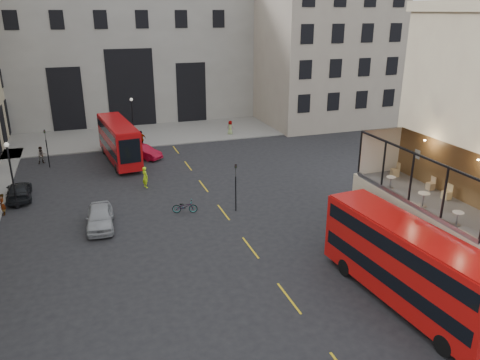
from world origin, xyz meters
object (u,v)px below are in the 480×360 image
object	(u,v)px
car_b	(143,152)
cafe_chair_d	(395,172)
pedestrian_e	(2,205)
traffic_light_near	(236,181)
bus_far	(119,139)
car_a	(100,217)
bicycle	(185,207)
bus_near	(408,262)
street_lamp_a	(13,179)
cafe_table_near	(458,216)
pedestrian_d	(230,128)
cafe_table_far	(391,180)
cafe_chair_b	(447,194)
cafe_chair_c	(431,186)
car_c	(19,191)
traffic_light_far	(46,144)
street_lamp_b	(133,124)
pedestrian_a	(42,155)
pedestrian_b	(106,133)
cyclist	(145,177)
pedestrian_c	(141,139)
cafe_table_mid	(424,198)

from	to	relation	value
car_b	cafe_chair_d	xyz separation A→B (m)	(12.86, -24.03, 4.19)
pedestrian_e	traffic_light_near	bearing A→B (deg)	65.32
bus_far	car_a	xyz separation A→B (m)	(-2.84, -15.42, -1.53)
traffic_light_near	car_a	distance (m)	10.18
bus_far	bicycle	xyz separation A→B (m)	(3.41, -14.88, -1.81)
bus_near	street_lamp_a	bearing A→B (deg)	135.26
bus_near	cafe_table_near	world-z (taller)	cafe_table_near
bicycle	cafe_table_near	size ratio (longest dim) A/B	2.74
street_lamp_a	bus_far	distance (m)	13.17
traffic_light_near	bus_far	distance (m)	17.36
traffic_light_near	car_b	world-z (taller)	traffic_light_near
bus_far	pedestrian_d	distance (m)	15.48
cafe_table_far	cafe_chair_b	bearing A→B (deg)	-52.50
pedestrian_e	cafe_table_near	size ratio (longest dim) A/B	2.39
cafe_table_far	pedestrian_e	bearing A→B (deg)	147.86
cafe_table_near	cafe_chair_c	world-z (taller)	cafe_chair_c
traffic_light_near	cafe_chair_b	distance (m)	15.01
pedestrian_e	cafe_chair_b	distance (m)	30.83
traffic_light_near	car_c	size ratio (longest dim) A/B	0.83
car_b	traffic_light_far	bearing A→B (deg)	140.42
street_lamp_b	bus_near	bearing A→B (deg)	-75.34
bus_near	car_a	bearing A→B (deg)	134.69
cafe_table_far	pedestrian_a	bearing A→B (deg)	127.95
pedestrian_b	cafe_chair_d	world-z (taller)	cafe_chair_d
bus_far	cyclist	world-z (taller)	bus_far
traffic_light_near	bicycle	world-z (taller)	traffic_light_near
car_c	cafe_table_far	distance (m)	29.03
bicycle	pedestrian_d	xyz separation A→B (m)	(10.53, 21.44, 0.39)
street_lamp_b	traffic_light_near	bearing A→B (deg)	-77.20
pedestrian_b	car_c	bearing A→B (deg)	-150.35
cafe_chair_d	pedestrian_d	bearing A→B (deg)	92.44
cafe_chair_d	bus_near	bearing A→B (deg)	-119.35
car_c	car_b	bearing A→B (deg)	-148.16
pedestrian_d	pedestrian_c	bearing A→B (deg)	49.75
cyclist	cafe_table_far	size ratio (longest dim) A/B	2.74
car_c	cyclist	distance (m)	10.19
pedestrian_b	pedestrian_d	xyz separation A→B (m)	(14.72, -2.62, 0.04)
street_lamp_a	street_lamp_b	distance (m)	19.42
cafe_table_near	bicycle	bearing A→B (deg)	122.62
cyclist	cafe_chair_d	distance (m)	21.08
cafe_table_mid	street_lamp_b	bearing A→B (deg)	108.26
street_lamp_a	pedestrian_c	bearing A→B (deg)	50.67
bus_far	cafe_table_near	world-z (taller)	cafe_table_near
cafe_table_far	street_lamp_b	bearing A→B (deg)	109.97
traffic_light_near	cafe_chair_d	world-z (taller)	cafe_chair_d
car_b	cafe_table_near	bearing A→B (deg)	-109.75
cafe_chair_d	car_a	bearing A→B (deg)	155.10
bicycle	cyclist	distance (m)	6.75
car_b	cafe_table_mid	bearing A→B (deg)	-108.25
cafe_table_mid	traffic_light_near	bearing A→B (deg)	116.95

